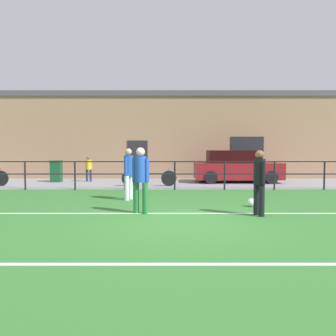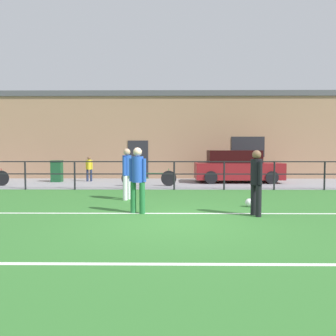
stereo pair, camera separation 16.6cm
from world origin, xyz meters
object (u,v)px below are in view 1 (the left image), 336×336
player_winger (127,171)px  parked_car_red (235,167)px  bicycle_parked_0 (148,178)px  trash_bin_0 (55,171)px  soccer_ball_match (250,202)px  player_striker (139,176)px  player_goalkeeper (258,179)px  spectator_child (87,167)px

player_winger → parked_car_red: player_winger is taller
bicycle_parked_0 → trash_bin_0: bearing=158.4°
soccer_ball_match → bicycle_parked_0: 6.13m
player_striker → parked_car_red: (4.03, 7.98, -0.19)m
player_goalkeeper → player_striker: (-2.92, 0.31, 0.04)m
player_goalkeeper → player_striker: bearing=67.2°
player_striker → soccer_ball_match: (3.06, 0.99, -0.83)m
player_striker → spectator_child: 8.97m
player_striker → soccer_ball_match: bearing=36.5°
player_winger → trash_bin_0: size_ratio=1.57×
soccer_ball_match → spectator_child: spectator_child is taller
player_winger → parked_car_red: 7.30m
soccer_ball_match → bicycle_parked_0: (-3.19, 5.22, 0.25)m
parked_car_red → bicycle_parked_0: (-4.17, -1.76, -0.38)m
player_striker → soccer_ball_match: player_striker is taller
spectator_child → soccer_ball_match: bearing=131.5°
parked_car_red → player_goalkeeper: bearing=-97.6°
spectator_child → bicycle_parked_0: size_ratio=0.52×
soccer_ball_match → parked_car_red: size_ratio=0.06×
player_striker → player_winger: (-0.57, 2.31, -0.01)m
bicycle_parked_0 → trash_bin_0: trash_bin_0 is taller
player_striker → player_winger: player_striker is taller
soccer_ball_match → spectator_child: (-6.32, 7.35, 0.61)m
player_winger → trash_bin_0: player_winger is taller
player_goalkeeper → trash_bin_0: size_ratio=1.52×
spectator_child → parked_car_red: bearing=178.0°
player_winger → parked_car_red: size_ratio=0.40×
bicycle_parked_0 → trash_bin_0: size_ratio=2.28×
player_winger → player_goalkeeper: bearing=75.4°
player_goalkeeper → soccer_ball_match: (0.14, 1.30, -0.79)m
player_winger → soccer_ball_match: 3.94m
soccer_ball_match → spectator_child: 9.71m
soccer_ball_match → trash_bin_0: 10.57m
player_winger → trash_bin_0: bearing=-121.5°
trash_bin_0 → parked_car_red: bearing=-0.6°
player_goalkeeper → player_striker: size_ratio=0.96×
player_goalkeeper → bicycle_parked_0: 7.22m
player_striker → bicycle_parked_0: size_ratio=0.69×
trash_bin_0 → player_goalkeeper: bearing=-47.4°
player_winger → bicycle_parked_0: 3.97m
player_striker → parked_car_red: player_striker is taller
player_striker → player_goalkeeper: bearing=12.4°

